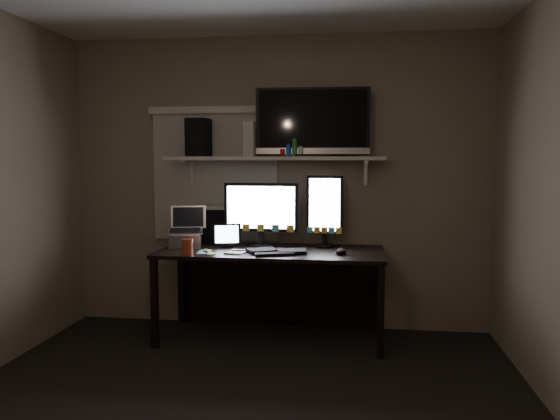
% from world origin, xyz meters
% --- Properties ---
extents(back_wall, '(3.60, 0.00, 3.60)m').
position_xyz_m(back_wall, '(0.00, 1.80, 1.25)').
color(back_wall, '#726452').
rests_on(back_wall, floor).
extents(window_blinds, '(1.10, 0.02, 1.10)m').
position_xyz_m(window_blinds, '(-0.55, 1.79, 1.30)').
color(window_blinds, '#B8B3A5').
rests_on(window_blinds, back_wall).
extents(desk, '(1.80, 0.75, 0.73)m').
position_xyz_m(desk, '(0.00, 1.55, 0.55)').
color(desk, black).
rests_on(desk, floor).
extents(wall_shelf, '(1.80, 0.35, 0.03)m').
position_xyz_m(wall_shelf, '(0.00, 1.62, 1.46)').
color(wall_shelf, '#B9B9B4').
rests_on(wall_shelf, back_wall).
extents(monitor_landscape, '(0.62, 0.08, 0.55)m').
position_xyz_m(monitor_landscape, '(-0.11, 1.60, 1.00)').
color(monitor_landscape, black).
rests_on(monitor_landscape, desk).
extents(monitor_portrait, '(0.31, 0.09, 0.60)m').
position_xyz_m(monitor_portrait, '(0.42, 1.63, 1.03)').
color(monitor_portrait, black).
rests_on(monitor_portrait, desk).
extents(keyboard, '(0.50, 0.32, 0.03)m').
position_xyz_m(keyboard, '(0.06, 1.30, 0.74)').
color(keyboard, black).
rests_on(keyboard, desk).
extents(mouse, '(0.11, 0.14, 0.04)m').
position_xyz_m(mouse, '(0.56, 1.31, 0.75)').
color(mouse, black).
rests_on(mouse, desk).
extents(notepad, '(0.17, 0.22, 0.01)m').
position_xyz_m(notepad, '(-0.25, 1.27, 0.74)').
color(notepad, silver).
rests_on(notepad, desk).
extents(tablet, '(0.24, 0.15, 0.20)m').
position_xyz_m(tablet, '(-0.38, 1.50, 0.83)').
color(tablet, black).
rests_on(tablet, desk).
extents(file_sorter, '(0.25, 0.14, 0.31)m').
position_xyz_m(file_sorter, '(-0.53, 1.75, 0.88)').
color(file_sorter, black).
rests_on(file_sorter, desk).
extents(laptop, '(0.34, 0.30, 0.33)m').
position_xyz_m(laptop, '(-0.73, 1.48, 0.89)').
color(laptop, '#B7B7BC').
rests_on(laptop, desk).
extents(cup, '(0.10, 0.10, 0.12)m').
position_xyz_m(cup, '(-0.60, 1.12, 0.79)').
color(cup, '#99321B').
rests_on(cup, desk).
extents(sticky_notes, '(0.33, 0.24, 0.00)m').
position_xyz_m(sticky_notes, '(-0.47, 1.28, 0.73)').
color(sticky_notes, gold).
rests_on(sticky_notes, desk).
extents(tv, '(0.94, 0.20, 0.56)m').
position_xyz_m(tv, '(0.31, 1.66, 1.76)').
color(tv, black).
rests_on(tv, wall_shelf).
extents(game_console, '(0.10, 0.24, 0.28)m').
position_xyz_m(game_console, '(-0.19, 1.64, 1.62)').
color(game_console, beige).
rests_on(game_console, wall_shelf).
extents(speaker, '(0.18, 0.22, 0.32)m').
position_xyz_m(speaker, '(-0.65, 1.63, 1.64)').
color(speaker, black).
rests_on(speaker, wall_shelf).
extents(bottles, '(0.23, 0.12, 0.15)m').
position_xyz_m(bottles, '(0.14, 1.59, 1.55)').
color(bottles, '#A50F0C').
rests_on(bottles, wall_shelf).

